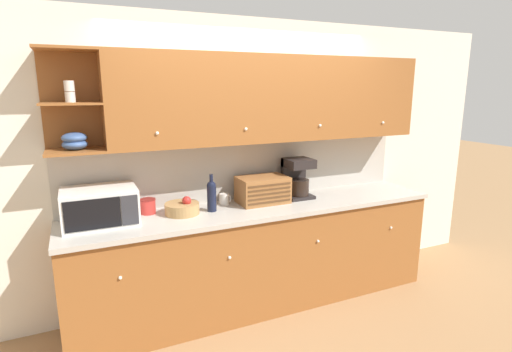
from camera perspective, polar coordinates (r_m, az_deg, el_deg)
ground_plane at (r=4.21m, az=-1.26°, el=-15.62°), size 24.00×24.00×0.00m
wall_back at (r=3.80m, az=-1.54°, el=2.11°), size 5.75×0.06×2.60m
counter_unit at (r=3.75m, az=0.60°, el=-11.22°), size 3.37×0.65×0.95m
backsplash_panel at (r=3.78m, az=-1.32°, el=1.05°), size 3.35×0.01×0.56m
upper_cabinets at (r=3.63m, az=2.19°, el=10.96°), size 3.35×0.37×0.75m
microwave at (r=3.30m, az=-21.40°, el=-4.06°), size 0.55×0.39×0.28m
storage_canister at (r=3.46m, az=-15.17°, el=-4.19°), size 0.13×0.13×0.13m
fruit_basket at (r=3.40m, az=-10.47°, el=-4.53°), size 0.29×0.29×0.15m
wine_bottle at (r=3.41m, az=-6.36°, el=-2.65°), size 0.08×0.08×0.32m
mug at (r=3.61m, az=-4.53°, el=-3.31°), size 0.10×0.09×0.10m
bread_box at (r=3.65m, az=0.96°, el=-1.98°), size 0.45×0.30×0.24m
coffee_maker at (r=3.83m, az=5.89°, el=-0.27°), size 0.25×0.25×0.38m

